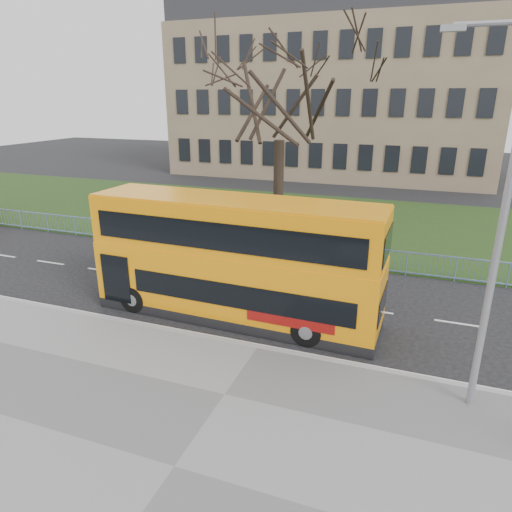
{
  "coord_description": "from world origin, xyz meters",
  "views": [
    {
      "loc": [
        4.23,
        -13.3,
        7.5
      ],
      "look_at": [
        -1.0,
        1.0,
        2.15
      ],
      "focal_mm": 32.0,
      "sensor_mm": 36.0,
      "label": 1
    }
  ],
  "objects": [
    {
      "name": "bare_tree",
      "position": [
        -3.0,
        10.0,
        6.35
      ],
      "size": [
        8.78,
        8.78,
        12.54
      ],
      "primitive_type": null,
      "color": "black",
      "rests_on": "grass_verge"
    },
    {
      "name": "street_lamp",
      "position": [
        5.89,
        -2.31,
        4.94
      ],
      "size": [
        1.86,
        0.21,
        8.79
      ],
      "rotation": [
        0.0,
        0.0,
        0.02
      ],
      "color": "gray",
      "rests_on": "pavement"
    },
    {
      "name": "guard_railing",
      "position": [
        0.0,
        6.6,
        0.55
      ],
      "size": [
        40.0,
        0.12,
        1.1
      ],
      "primitive_type": null,
      "color": "#708EC8",
      "rests_on": "ground"
    },
    {
      "name": "ground",
      "position": [
        0.0,
        0.0,
        0.0
      ],
      "size": [
        120.0,
        120.0,
        0.0
      ],
      "primitive_type": "plane",
      "color": "black",
      "rests_on": "ground"
    },
    {
      "name": "pavement",
      "position": [
        0.0,
        -6.75,
        0.06
      ],
      "size": [
        80.0,
        10.5,
        0.12
      ],
      "primitive_type": "cube",
      "color": "slate",
      "rests_on": "ground"
    },
    {
      "name": "grass_verge",
      "position": [
        0.0,
        14.3,
        0.04
      ],
      "size": [
        80.0,
        15.4,
        0.08
      ],
      "primitive_type": "cube",
      "color": "#1C3714",
      "rests_on": "ground"
    },
    {
      "name": "kerb",
      "position": [
        0.0,
        -1.55,
        0.07
      ],
      "size": [
        80.0,
        0.2,
        0.14
      ],
      "primitive_type": "cube",
      "color": "gray",
      "rests_on": "ground"
    },
    {
      "name": "yellow_bus",
      "position": [
        -1.55,
        0.39,
        2.27
      ],
      "size": [
        10.17,
        2.71,
        4.23
      ],
      "rotation": [
        0.0,
        0.0,
        -0.03
      ],
      "color": "#FF970A",
      "rests_on": "ground"
    },
    {
      "name": "civic_building",
      "position": [
        -5.0,
        35.0,
        7.0
      ],
      "size": [
        30.0,
        15.0,
        14.0
      ],
      "primitive_type": "cube",
      "color": "#7D674F",
      "rests_on": "ground"
    }
  ]
}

